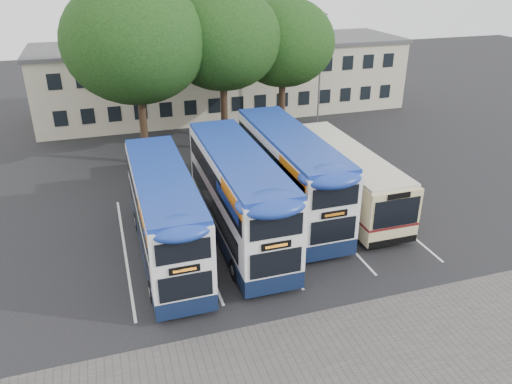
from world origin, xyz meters
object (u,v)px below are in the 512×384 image
at_px(lamp_post, 320,65).
at_px(tree_mid, 222,39).
at_px(bus_dd_right, 289,171).
at_px(bus_dd_mid, 238,192).
at_px(tree_left, 135,42).
at_px(bus_single, 343,173).
at_px(bus_dd_left, 165,211).
at_px(tree_right, 283,43).

height_order(lamp_post, tree_mid, tree_mid).
bearing_deg(bus_dd_right, lamp_post, 60.06).
bearing_deg(tree_mid, bus_dd_mid, -101.36).
bearing_deg(tree_left, bus_single, -44.11).
distance_m(lamp_post, bus_dd_left, 21.92).
height_order(bus_dd_left, bus_dd_mid, bus_dd_mid).
distance_m(lamp_post, bus_dd_right, 15.88).
distance_m(tree_right, bus_dd_left, 18.63).
bearing_deg(tree_right, bus_dd_left, -127.63).
bearing_deg(bus_single, tree_right, 86.90).
bearing_deg(tree_mid, tree_left, -170.95).
bearing_deg(bus_dd_left, tree_right, 52.37).
distance_m(lamp_post, bus_dd_mid, 19.08).
height_order(tree_mid, bus_dd_right, tree_mid).
height_order(tree_mid, bus_dd_left, tree_mid).
relative_size(tree_right, bus_dd_right, 0.96).
bearing_deg(tree_right, lamp_post, 23.96).
xyz_separation_m(lamp_post, bus_dd_left, (-14.80, -15.93, -2.75)).
distance_m(tree_mid, bus_dd_right, 12.08).
xyz_separation_m(lamp_post, tree_mid, (-8.61, -2.77, 2.76)).
relative_size(tree_right, bus_dd_mid, 0.96).
relative_size(tree_left, bus_dd_left, 1.17).
distance_m(tree_left, bus_dd_left, 13.51).
height_order(lamp_post, bus_dd_left, lamp_post).
height_order(bus_dd_left, bus_single, bus_dd_left).
distance_m(tree_right, bus_dd_mid, 16.13).
distance_m(tree_left, tree_mid, 5.87).
bearing_deg(lamp_post, bus_single, -108.50).
relative_size(bus_dd_mid, bus_single, 1.00).
height_order(tree_left, tree_mid, tree_left).
bearing_deg(tree_right, tree_mid, -167.38).
height_order(bus_dd_mid, bus_single, bus_dd_mid).
distance_m(tree_left, bus_dd_mid, 13.27).
xyz_separation_m(bus_dd_left, bus_dd_mid, (3.68, 0.65, 0.15)).
xyz_separation_m(lamp_post, tree_left, (-14.41, -3.70, 2.97)).
bearing_deg(tree_left, tree_right, 10.67).
bearing_deg(tree_mid, lamp_post, 17.85).
height_order(tree_mid, tree_right, tree_mid).
bearing_deg(bus_dd_left, bus_dd_right, 18.65).
bearing_deg(bus_dd_mid, bus_single, 16.28).
xyz_separation_m(tree_left, bus_dd_right, (6.59, -9.88, -5.55)).
xyz_separation_m(tree_left, tree_right, (10.57, 1.99, -0.81)).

